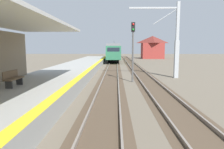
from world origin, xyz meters
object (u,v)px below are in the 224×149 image
Objects in this scene: approaching_train at (114,52)px; platform_bench at (13,78)px; rail_signal_post at (133,46)px; distant_trackside_house at (152,47)px; catenary_pylon_far_side at (174,42)px.

approaching_train is 12.25× the size of platform_bench.
platform_bench is (-7.12, -7.15, -1.82)m from rail_signal_post.
distant_trackside_house is at bearing 78.05° from rail_signal_post.
catenary_pylon_far_side is at bearing 40.97° from platform_bench.
approaching_train is 2.61× the size of catenary_pylon_far_side.
platform_bench is 51.59m from distant_trackside_house.
rail_signal_post reaches higher than approaching_train.
platform_bench is at bearing -139.03° from catenary_pylon_far_side.
rail_signal_post is (1.98, -29.74, 1.02)m from approaching_train.
catenary_pylon_far_side is at bearing -76.89° from approaching_train.
rail_signal_post is 0.69× the size of catenary_pylon_far_side.
catenary_pylon_far_side reaches higher than distant_trackside_house.
rail_signal_post is at bearing -86.19° from approaching_train.
catenary_pylon_far_side is 4.69× the size of platform_bench.
platform_bench is 0.24× the size of distant_trackside_house.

